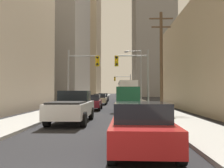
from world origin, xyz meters
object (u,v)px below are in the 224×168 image
city_bus (127,91)px  traffic_signal_far_right (123,82)px  pickup_truck_white (72,107)px  sedan_red (141,127)px  sedan_maroon (92,102)px  sedan_black (103,97)px  traffic_signal_near_right (134,69)px  cargo_van_green (127,97)px  sedan_beige (100,99)px  traffic_signal_near_left (82,70)px  sedan_grey (121,96)px

city_bus → traffic_signal_far_right: (-0.12, 19.24, 2.13)m
pickup_truck_white → traffic_signal_far_right: bearing=84.7°
sedan_red → sedan_maroon: 16.77m
pickup_truck_white → sedan_black: (0.01, 29.26, -0.16)m
pickup_truck_white → traffic_signal_near_right: 10.74m
city_bus → pickup_truck_white: 24.39m
traffic_signal_near_right → sedan_red: bearing=-92.9°
cargo_van_green → sedan_maroon: cargo_van_green is taller
sedan_black → pickup_truck_white: bearing=-90.0°
sedan_beige → traffic_signal_far_right: (3.77, 24.17, 3.29)m
pickup_truck_white → traffic_signal_far_right: traffic_signal_far_right is taller
sedan_beige → sedan_maroon: bearing=-90.6°
sedan_black → traffic_signal_far_right: traffic_signal_far_right is taller
cargo_van_green → traffic_signal_near_left: 5.35m
cargo_van_green → sedan_maroon: 3.74m
city_bus → traffic_signal_far_right: 19.36m
pickup_truck_white → sedan_beige: size_ratio=1.29×
sedan_beige → sedan_grey: (3.16, 17.64, 0.00)m
city_bus → sedan_red: 30.97m
sedan_black → traffic_signal_near_right: size_ratio=0.71×
cargo_van_green → sedan_black: cargo_van_green is taller
city_bus → traffic_signal_near_right: traffic_signal_near_right is taller
city_bus → sedan_beige: city_bus is taller
cargo_van_green → sedan_grey: bearing=90.4°
traffic_signal_far_right → sedan_red: bearing=-90.6°
sedan_beige → traffic_signal_near_right: 11.06m
sedan_red → sedan_grey: bearing=90.1°
sedan_red → traffic_signal_far_right: traffic_signal_far_right is taller
sedan_black → sedan_beige: bearing=-88.9°
cargo_van_green → traffic_signal_near_left: (-4.47, 1.09, 2.73)m
sedan_red → traffic_signal_near_right: (0.83, 16.25, 3.25)m
pickup_truck_white → sedan_grey: size_ratio=1.28×
cargo_van_green → sedan_beige: bearing=107.3°
sedan_beige → traffic_signal_near_right: size_ratio=0.70×
traffic_signal_near_left → city_bus: bearing=71.3°
sedan_beige → sedan_black: size_ratio=0.99×
pickup_truck_white → sedan_black: size_ratio=1.28×
sedan_red → traffic_signal_far_right: 50.29m
sedan_grey → pickup_truck_white: bearing=-95.3°
cargo_van_green → sedan_red: cargo_van_green is taller
city_bus → traffic_signal_near_right: (0.19, -14.68, 2.10)m
sedan_black → sedan_grey: size_ratio=1.00×
traffic_signal_far_right → traffic_signal_near_left: bearing=-98.2°
sedan_beige → traffic_signal_near_left: traffic_signal_near_left is taller
sedan_red → sedan_grey: (-0.08, 43.65, 0.00)m
sedan_maroon → sedan_grey: bearing=83.2°
city_bus → sedan_grey: city_bus is taller
sedan_grey → sedan_red: bearing=-89.9°
sedan_maroon → traffic_signal_near_right: size_ratio=0.70×
sedan_beige → sedan_black: (-0.20, 10.17, 0.00)m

